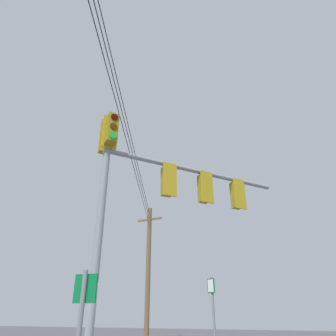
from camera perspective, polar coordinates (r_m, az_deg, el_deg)
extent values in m
cylinder|color=gray|center=(7.75, -13.24, -15.11)|extent=(0.20, 0.20, 6.40)
cylinder|color=gray|center=(9.79, 5.66, -0.69)|extent=(4.26, 4.50, 0.14)
cube|color=olive|center=(9.17, -11.72, 5.44)|extent=(0.42, 0.42, 0.90)
cube|color=#B29319|center=(9.03, -11.40, 5.93)|extent=(0.33, 0.35, 1.04)
cylinder|color=#360503|center=(9.46, -11.86, 6.54)|extent=(0.16, 0.17, 0.20)
cylinder|color=#3C2703|center=(9.31, -12.02, 4.97)|extent=(0.16, 0.17, 0.20)
cylinder|color=green|center=(9.17, -12.19, 3.35)|extent=(0.16, 0.17, 0.20)
cube|color=olive|center=(8.68, -10.55, 7.25)|extent=(0.42, 0.42, 0.90)
cube|color=#B29319|center=(8.82, -10.89, 6.72)|extent=(0.33, 0.35, 1.04)
cylinder|color=#360503|center=(8.71, -10.05, 9.44)|extent=(0.16, 0.17, 0.20)
cylinder|color=#3C2703|center=(8.54, -10.20, 7.79)|extent=(0.16, 0.17, 0.20)
cylinder|color=green|center=(8.38, -10.35, 6.06)|extent=(0.16, 0.17, 0.20)
cube|color=olive|center=(9.05, -0.13, -2.49)|extent=(0.42, 0.42, 0.90)
cube|color=#B29319|center=(8.91, 0.38, -2.12)|extent=(0.33, 0.35, 1.04)
cylinder|color=#360503|center=(9.30, -0.60, -1.13)|extent=(0.16, 0.17, 0.20)
cylinder|color=#3C2703|center=(9.18, -0.61, -2.84)|extent=(0.16, 0.17, 0.20)
cylinder|color=green|center=(9.07, -0.62, -4.60)|extent=(0.16, 0.17, 0.20)
cube|color=olive|center=(9.68, 6.80, -3.88)|extent=(0.42, 0.42, 0.90)
cube|color=#B29319|center=(9.56, 7.40, -3.55)|extent=(0.34, 0.33, 1.04)
cylinder|color=#360503|center=(9.92, 6.14, -2.56)|extent=(0.16, 0.16, 0.20)
cylinder|color=#3C2703|center=(9.81, 6.22, -4.18)|extent=(0.16, 0.16, 0.20)
cylinder|color=green|center=(9.70, 6.30, -5.83)|extent=(0.16, 0.16, 0.20)
cube|color=olive|center=(10.45, 12.81, -5.03)|extent=(0.42, 0.42, 0.90)
cube|color=#B29319|center=(10.33, 13.42, -4.73)|extent=(0.33, 0.34, 1.04)
cylinder|color=#360503|center=(10.67, 12.09, -3.79)|extent=(0.16, 0.16, 0.20)
cylinder|color=#3C2703|center=(10.56, 12.23, -5.31)|extent=(0.16, 0.16, 0.20)
cylinder|color=green|center=(10.47, 12.38, -6.85)|extent=(0.16, 0.16, 0.20)
cylinder|color=brown|center=(22.69, -3.77, -18.58)|extent=(0.33, 0.33, 9.05)
cube|color=brown|center=(23.39, -3.52, -9.67)|extent=(0.49, 2.04, 0.12)
cube|color=#0C7238|center=(4.76, -15.32, -21.07)|extent=(0.04, 0.36, 0.39)
cube|color=white|center=(4.78, -15.22, -21.09)|extent=(0.02, 0.30, 0.33)
cylinder|color=slate|center=(9.70, 8.78, -27.99)|extent=(0.07, 0.07, 2.83)
cube|color=#0C7238|center=(9.68, 8.12, -21.14)|extent=(0.20, 0.24, 0.40)
cube|color=white|center=(9.67, 8.05, -21.14)|extent=(0.15, 0.18, 0.34)
cylinder|color=black|center=(8.77, -12.27, 20.55)|extent=(32.07, 8.26, 0.78)
cylinder|color=black|center=(9.07, -12.01, 22.42)|extent=(32.07, 8.26, 0.78)
cylinder|color=black|center=(9.38, -11.76, 24.12)|extent=(32.07, 8.26, 0.78)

